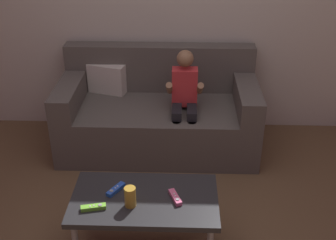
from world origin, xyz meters
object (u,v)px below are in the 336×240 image
object	(u,v)px
coffee_table	(145,203)
game_remote_lime_far_corner	(93,208)
game_remote_pink_near_edge	(175,197)
game_remote_blue_center	(116,189)
soda_can	(130,197)
couch	(158,114)
person_seated_on_couch	(184,99)

from	to	relation	value
coffee_table	game_remote_lime_far_corner	size ratio (longest dim) A/B	5.94
game_remote_pink_near_edge	game_remote_lime_far_corner	xyz separation A→B (m)	(-0.46, -0.11, 0.00)
game_remote_blue_center	soda_can	distance (m)	0.17
couch	game_remote_blue_center	xyz separation A→B (m)	(-0.18, -1.25, 0.14)
couch	person_seated_on_couch	bearing A→B (deg)	-37.67
game_remote_blue_center	soda_can	size ratio (longest dim) A/B	1.13
game_remote_pink_near_edge	game_remote_lime_far_corner	world-z (taller)	same
soda_can	couch	bearing A→B (deg)	86.74
coffee_table	soda_can	world-z (taller)	soda_can
game_remote_lime_far_corner	couch	bearing A→B (deg)	78.73
game_remote_blue_center	soda_can	bearing A→B (deg)	-51.42
couch	game_remote_blue_center	distance (m)	1.27
soda_can	game_remote_blue_center	bearing A→B (deg)	128.58
couch	game_remote_lime_far_corner	distance (m)	1.45
coffee_table	soda_can	bearing A→B (deg)	-134.89
couch	soda_can	world-z (taller)	couch
person_seated_on_couch	soda_can	world-z (taller)	person_seated_on_couch
game_remote_pink_near_edge	soda_can	world-z (taller)	soda_can
coffee_table	soda_can	distance (m)	0.15
game_remote_pink_near_edge	coffee_table	bearing A→B (deg)	177.88
game_remote_blue_center	game_remote_lime_far_corner	world-z (taller)	same
couch	game_remote_lime_far_corner	world-z (taller)	couch
game_remote_blue_center	game_remote_lime_far_corner	size ratio (longest dim) A/B	0.96
person_seated_on_couch	soda_can	distance (m)	1.24
couch	soda_can	size ratio (longest dim) A/B	13.45
person_seated_on_couch	soda_can	size ratio (longest dim) A/B	7.37
person_seated_on_couch	game_remote_pink_near_edge	distance (m)	1.14
couch	person_seated_on_couch	xyz separation A→B (m)	(0.22, -0.17, 0.22)
game_remote_pink_near_edge	soda_can	distance (m)	0.27
person_seated_on_couch	soda_can	bearing A→B (deg)	-104.16
couch	person_seated_on_couch	distance (m)	0.36
coffee_table	game_remote_blue_center	world-z (taller)	game_remote_blue_center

